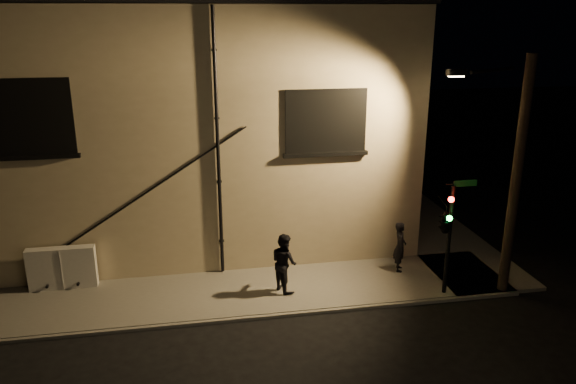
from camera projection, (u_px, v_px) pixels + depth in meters
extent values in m
plane|color=black|center=(293.00, 315.00, 16.03)|extent=(90.00, 90.00, 0.00)
cube|color=#615E57|center=(186.00, 297.00, 16.91)|extent=(20.00, 3.00, 0.12)
cube|color=#615E57|center=(404.00, 208.00, 24.62)|extent=(3.00, 16.00, 0.12)
cube|color=tan|center=(179.00, 116.00, 22.64)|extent=(16.00, 12.00, 8.50)
cube|color=black|center=(172.00, 1.00, 21.30)|extent=(16.20, 12.20, 0.30)
cube|color=black|center=(33.00, 117.00, 15.97)|extent=(2.20, 0.10, 2.20)
cube|color=black|center=(33.00, 117.00, 15.98)|extent=(1.98, 0.05, 1.98)
cube|color=black|center=(326.00, 121.00, 17.56)|extent=(2.60, 0.10, 2.00)
cube|color=black|center=(326.00, 121.00, 17.58)|extent=(2.38, 0.05, 1.78)
cylinder|color=black|center=(218.00, 147.00, 17.14)|extent=(0.11, 0.11, 8.30)
cylinder|color=black|center=(147.00, 192.00, 17.19)|extent=(5.96, 0.04, 3.75)
cylinder|color=black|center=(151.00, 190.00, 17.19)|extent=(5.96, 0.04, 3.75)
cube|color=beige|center=(62.00, 268.00, 17.18)|extent=(2.01, 0.34, 1.32)
imported|color=black|center=(400.00, 246.00, 18.30)|extent=(0.56, 0.70, 1.68)
imported|color=black|center=(284.00, 262.00, 16.96)|extent=(0.99, 1.09, 1.83)
cylinder|color=black|center=(449.00, 240.00, 16.57)|extent=(0.12, 0.12, 3.40)
imported|color=black|center=(446.00, 220.00, 16.20)|extent=(0.82, 2.09, 0.82)
sphere|color=#FF140C|center=(451.00, 200.00, 15.83)|extent=(0.17, 0.17, 0.17)
sphere|color=#14FF3F|center=(449.00, 218.00, 16.00)|extent=(0.17, 0.17, 0.17)
cube|color=#0C4C1E|center=(465.00, 183.00, 16.09)|extent=(0.70, 0.03, 0.18)
cylinder|color=black|center=(516.00, 181.00, 16.22)|extent=(0.30, 0.30, 7.20)
cylinder|color=black|center=(493.00, 70.00, 15.65)|extent=(1.83, 1.00, 0.10)
cube|color=black|center=(457.00, 72.00, 16.06)|extent=(0.55, 0.28, 0.18)
cube|color=#FFC672|center=(456.00, 76.00, 16.09)|extent=(0.42, 0.20, 0.04)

